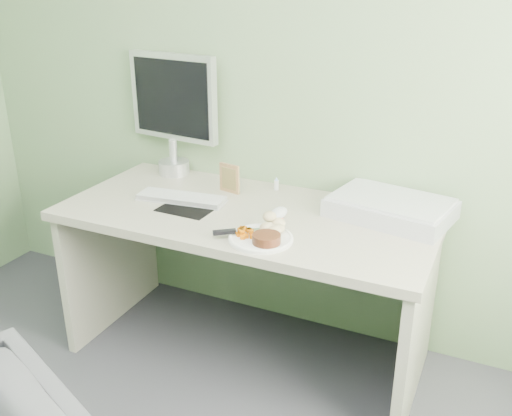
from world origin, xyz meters
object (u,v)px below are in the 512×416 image
at_px(desk, 247,249).
at_px(monitor, 173,107).
at_px(scanner, 390,209).
at_px(plate, 261,239).

bearing_deg(desk, monitor, 150.10).
bearing_deg(scanner, desk, -150.47).
bearing_deg(monitor, scanner, 0.57).
relative_size(scanner, monitor, 0.81).
xyz_separation_m(plate, scanner, (0.40, 0.43, 0.03)).
bearing_deg(plate, monitor, 142.70).
bearing_deg(monitor, plate, -30.52).
height_order(plate, monitor, monitor).
height_order(desk, monitor, monitor).
xyz_separation_m(desk, plate, (0.17, -0.23, 0.19)).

